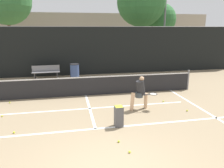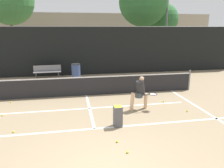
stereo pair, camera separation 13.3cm
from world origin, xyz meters
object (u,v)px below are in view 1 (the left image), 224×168
object	(u,v)px
player_practicing	(140,92)
trash_bin	(75,71)
courtside_bench	(46,71)
ball_hopper	(119,116)
parked_car	(19,62)

from	to	relation	value
player_practicing	trash_bin	bearing A→B (deg)	100.69
player_practicing	courtside_bench	xyz separation A→B (m)	(-4.26, 6.55, -0.26)
player_practicing	ball_hopper	xyz separation A→B (m)	(-1.22, -1.40, -0.36)
trash_bin	parked_car	bearing A→B (deg)	135.16
courtside_bench	trash_bin	xyz separation A→B (m)	(1.85, -0.33, 0.01)
ball_hopper	courtside_bench	bearing A→B (deg)	110.91
courtside_bench	trash_bin	world-z (taller)	trash_bin
player_practicing	trash_bin	size ratio (longest dim) A/B	1.42
trash_bin	parked_car	xyz separation A→B (m)	(-4.23, 4.21, 0.13)
player_practicing	courtside_bench	world-z (taller)	player_practicing
ball_hopper	player_practicing	bearing A→B (deg)	48.95
ball_hopper	trash_bin	size ratio (longest dim) A/B	0.73
player_practicing	courtside_bench	bearing A→B (deg)	112.55
player_practicing	trash_bin	xyz separation A→B (m)	(-2.41, 6.23, -0.25)
parked_car	ball_hopper	bearing A→B (deg)	-65.38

